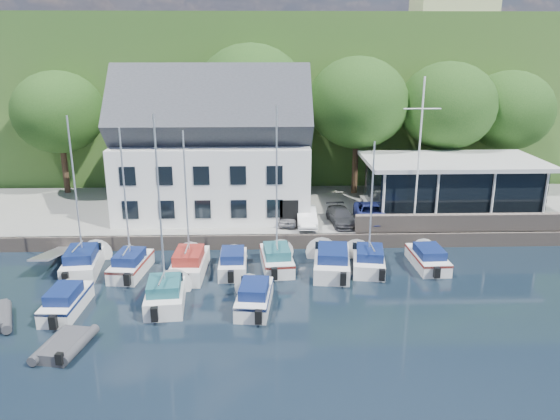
# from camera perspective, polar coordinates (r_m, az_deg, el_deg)

# --- Properties ---
(ground) EXTENTS (180.00, 180.00, 0.00)m
(ground) POSITION_cam_1_polar(r_m,az_deg,el_deg) (27.60, 5.38, -12.23)
(ground) COLOR black
(ground) RESTS_ON ground
(quay) EXTENTS (60.00, 13.00, 1.00)m
(quay) POSITION_cam_1_polar(r_m,az_deg,el_deg) (43.46, 2.60, -0.29)
(quay) COLOR gray
(quay) RESTS_ON ground
(quay_face) EXTENTS (60.00, 0.30, 1.00)m
(quay_face) POSITION_cam_1_polar(r_m,az_deg,el_deg) (37.33, 3.35, -3.27)
(quay_face) COLOR #6C5F56
(quay_face) RESTS_ON ground
(hillside) EXTENTS (160.00, 75.00, 16.00)m
(hillside) POSITION_cam_1_polar(r_m,az_deg,el_deg) (86.08, 0.39, 13.47)
(hillside) COLOR #2E5A22
(hillside) RESTS_ON ground
(field_patch) EXTENTS (50.00, 30.00, 0.30)m
(field_patch) POSITION_cam_1_polar(r_m,az_deg,el_deg) (94.56, 5.32, 18.67)
(field_patch) COLOR #505D2E
(field_patch) RESTS_ON hillside
(harbor_building) EXTENTS (14.40, 8.20, 8.70)m
(harbor_building) POSITION_cam_1_polar(r_m,az_deg,el_deg) (41.33, -6.97, 5.63)
(harbor_building) COLOR white
(harbor_building) RESTS_ON quay
(club_pavilion) EXTENTS (13.20, 7.20, 4.10)m
(club_pavilion) POSITION_cam_1_polar(r_m,az_deg,el_deg) (43.60, 17.39, 2.47)
(club_pavilion) COLOR black
(club_pavilion) RESTS_ON quay
(seawall) EXTENTS (18.00, 0.50, 1.20)m
(seawall) POSITION_cam_1_polar(r_m,az_deg,el_deg) (40.22, 20.62, -1.21)
(seawall) COLOR #6C5F56
(seawall) RESTS_ON quay
(gangway) EXTENTS (1.20, 6.00, 1.40)m
(gangway) POSITION_cam_1_polar(r_m,az_deg,el_deg) (37.89, -22.18, -5.08)
(gangway) COLOR silver
(gangway) RESTS_ON ground
(car_silver) EXTENTS (1.81, 3.40, 1.10)m
(car_silver) POSITION_cam_1_polar(r_m,az_deg,el_deg) (39.23, 0.95, -0.60)
(car_silver) COLOR #B1B2B6
(car_silver) RESTS_ON quay
(car_white) EXTENTS (1.36, 3.90, 1.29)m
(car_white) POSITION_cam_1_polar(r_m,az_deg,el_deg) (38.86, 2.77, -0.65)
(car_white) COLOR white
(car_white) RESTS_ON quay
(car_dgrey) EXTENTS (2.01, 4.05, 1.13)m
(car_dgrey) POSITION_cam_1_polar(r_m,az_deg,el_deg) (39.30, 6.39, -0.66)
(car_dgrey) COLOR #323338
(car_dgrey) RESTS_ON quay
(car_blue) EXTENTS (1.94, 4.27, 1.42)m
(car_blue) POSITION_cam_1_polar(r_m,az_deg,el_deg) (39.91, 9.45, -0.29)
(car_blue) COLOR navy
(car_blue) RESTS_ON quay
(flagpole) EXTENTS (2.49, 0.20, 10.39)m
(flagpole) POSITION_cam_1_polar(r_m,az_deg,el_deg) (38.17, 14.31, 5.57)
(flagpole) COLOR white
(flagpole) RESTS_ON quay
(tree_0) EXTENTS (7.57, 7.57, 10.34)m
(tree_0) POSITION_cam_1_polar(r_m,az_deg,el_deg) (49.89, -21.92, 7.46)
(tree_0) COLOR #143811
(tree_0) RESTS_ON quay
(tree_1) EXTENTS (7.06, 7.06, 9.65)m
(tree_1) POSITION_cam_1_polar(r_m,az_deg,el_deg) (46.56, -11.08, 7.33)
(tree_1) COLOR #143811
(tree_1) RESTS_ON quay
(tree_2) EXTENTS (9.15, 9.15, 12.51)m
(tree_2) POSITION_cam_1_polar(r_m,az_deg,el_deg) (46.33, -3.02, 9.36)
(tree_2) COLOR #143811
(tree_2) RESTS_ON quay
(tree_3) EXTENTS (8.40, 8.40, 11.48)m
(tree_3) POSITION_cam_1_polar(r_m,az_deg,el_deg) (46.61, 8.01, 8.63)
(tree_3) COLOR #143811
(tree_3) RESTS_ON quay
(tree_4) EXTENTS (8.10, 8.10, 11.07)m
(tree_4) POSITION_cam_1_polar(r_m,az_deg,el_deg) (48.40, 16.90, 8.13)
(tree_4) COLOR #143811
(tree_4) RESTS_ON quay
(tree_5) EXTENTS (7.52, 7.52, 10.28)m
(tree_5) POSITION_cam_1_polar(r_m,az_deg,el_deg) (51.64, 22.60, 7.64)
(tree_5) COLOR #143811
(tree_5) RESTS_ON quay
(boat_r1_0) EXTENTS (2.79, 6.61, 9.33)m
(boat_r1_0) POSITION_cam_1_polar(r_m,az_deg,el_deg) (34.46, -20.53, 1.17)
(boat_r1_0) COLOR white
(boat_r1_0) RESTS_ON ground
(boat_r1_1) EXTENTS (2.55, 5.78, 9.00)m
(boat_r1_1) POSITION_cam_1_polar(r_m,az_deg,el_deg) (33.19, -15.84, 0.73)
(boat_r1_1) COLOR white
(boat_r1_1) RESTS_ON ground
(boat_r1_2) EXTENTS (2.30, 6.48, 9.60)m
(boat_r1_2) POSITION_cam_1_polar(r_m,az_deg,el_deg) (32.37, -9.77, 1.29)
(boat_r1_2) COLOR white
(boat_r1_2) RESTS_ON ground
(boat_r1_3) EXTENTS (1.83, 5.31, 1.45)m
(boat_r1_3) POSITION_cam_1_polar(r_m,az_deg,el_deg) (33.63, -4.95, -5.26)
(boat_r1_3) COLOR white
(boat_r1_3) RESTS_ON ground
(boat_r1_4) EXTENTS (2.45, 5.90, 9.12)m
(boat_r1_4) POSITION_cam_1_polar(r_m,az_deg,el_deg) (32.76, -0.35, 1.30)
(boat_r1_4) COLOR white
(boat_r1_4) RESTS_ON ground
(boat_r1_5) EXTENTS (3.15, 7.10, 1.57)m
(boat_r1_5) POSITION_cam_1_polar(r_m,az_deg,el_deg) (33.75, 5.45, -5.07)
(boat_r1_5) COLOR white
(boat_r1_5) RESTS_ON ground
(boat_r1_6) EXTENTS (2.99, 6.19, 8.66)m
(boat_r1_6) POSITION_cam_1_polar(r_m,az_deg,el_deg) (33.22, 9.55, 0.87)
(boat_r1_6) COLOR white
(boat_r1_6) RESTS_ON ground
(boat_r1_7) EXTENTS (2.16, 5.78, 1.35)m
(boat_r1_7) POSITION_cam_1_polar(r_m,az_deg,el_deg) (35.51, 15.19, -4.66)
(boat_r1_7) COLOR white
(boat_r1_7) RESTS_ON ground
(boat_r2_0) EXTENTS (1.98, 5.73, 1.43)m
(boat_r2_0) POSITION_cam_1_polar(r_m,az_deg,el_deg) (30.83, -21.45, -8.65)
(boat_r2_0) COLOR white
(boat_r2_0) RESTS_ON ground
(boat_r2_1) EXTENTS (2.63, 5.83, 9.40)m
(boat_r2_1) POSITION_cam_1_polar(r_m,az_deg,el_deg) (28.57, -12.37, -1.22)
(boat_r2_1) COLOR white
(boat_r2_1) RESTS_ON ground
(boat_r2_2) EXTENTS (2.44, 5.85, 1.47)m
(boat_r2_2) POSITION_cam_1_polar(r_m,az_deg,el_deg) (29.21, -2.71, -8.79)
(boat_r2_2) COLOR white
(boat_r2_2) RESTS_ON ground
(dinghy_1) EXTENTS (2.43, 3.42, 0.73)m
(dinghy_1) POSITION_cam_1_polar(r_m,az_deg,el_deg) (27.39, -21.55, -12.83)
(dinghy_1) COLOR #35363A
(dinghy_1) RESTS_ON ground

